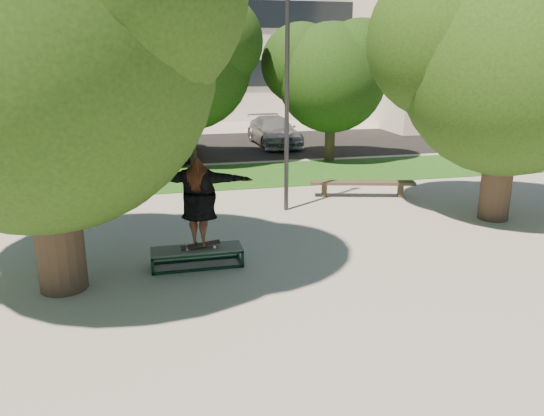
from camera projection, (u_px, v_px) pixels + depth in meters
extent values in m
plane|color=#9A978E|center=(303.00, 288.00, 9.60)|extent=(120.00, 120.00, 0.00)
cube|color=#154413|center=(254.00, 175.00, 18.70)|extent=(30.00, 4.00, 0.02)
cube|color=black|center=(205.00, 146.00, 24.57)|extent=(40.00, 8.00, 0.01)
cylinder|color=#38281E|center=(55.00, 203.00, 9.17)|extent=(0.84, 0.84, 3.20)
sphere|color=#1B3B10|center=(37.00, 55.00, 8.49)|extent=(5.80, 5.80, 5.80)
cylinder|color=#38281E|center=(499.00, 162.00, 13.31)|extent=(0.76, 0.76, 3.00)
sphere|color=#1B3B10|center=(510.00, 68.00, 12.68)|extent=(5.20, 5.20, 5.20)
sphere|color=#1B3B10|center=(446.00, 40.00, 12.94)|extent=(3.90, 3.90, 3.90)
cylinder|color=#38281E|center=(29.00, 137.00, 18.07)|extent=(0.44, 0.44, 2.80)
sphere|color=black|center=(22.00, 75.00, 17.50)|extent=(4.40, 4.40, 4.40)
sphere|color=black|center=(49.00, 50.00, 17.10)|extent=(3.08, 3.08, 3.08)
cylinder|color=#38281E|center=(189.00, 125.00, 20.19)|extent=(0.50, 0.50, 3.00)
sphere|color=black|center=(187.00, 65.00, 19.58)|extent=(4.80, 4.80, 4.80)
sphere|color=black|center=(152.00, 48.00, 19.82)|extent=(3.60, 3.60, 3.60)
sphere|color=black|center=(217.00, 41.00, 19.13)|extent=(3.36, 3.36, 3.36)
cylinder|color=#38281E|center=(330.00, 128.00, 20.99)|extent=(0.40, 0.40, 2.60)
sphere|color=black|center=(332.00, 78.00, 20.45)|extent=(4.20, 4.20, 4.20)
sphere|color=black|center=(301.00, 64.00, 20.67)|extent=(3.15, 3.15, 3.15)
sphere|color=black|center=(360.00, 58.00, 20.06)|extent=(2.94, 2.94, 2.94)
cylinder|color=#2D2D30|center=(287.00, 98.00, 13.67)|extent=(0.12, 0.12, 6.00)
cube|color=black|center=(153.00, 74.00, 31.66)|extent=(27.60, 0.12, 1.60)
cube|color=black|center=(150.00, 12.00, 30.69)|extent=(27.60, 0.12, 1.60)
cube|color=silver|center=(481.00, 57.00, 33.03)|extent=(15.00, 10.00, 8.00)
cube|color=#475147|center=(197.00, 249.00, 10.53)|extent=(1.80, 0.60, 0.03)
cylinder|color=white|center=(187.00, 249.00, 10.40)|extent=(0.06, 0.03, 0.06)
cylinder|color=white|center=(187.00, 246.00, 10.55)|extent=(0.06, 0.03, 0.06)
cylinder|color=white|center=(215.00, 247.00, 10.52)|extent=(0.06, 0.03, 0.06)
cylinder|color=white|center=(214.00, 244.00, 10.67)|extent=(0.06, 0.03, 0.06)
cube|color=black|center=(200.00, 245.00, 10.52)|extent=(0.78, 0.20, 0.10)
imported|color=#522E23|center=(199.00, 202.00, 10.28)|extent=(2.23, 1.29, 1.75)
cube|color=#443828|center=(324.00, 190.00, 15.81)|extent=(0.19, 0.19, 0.41)
cube|color=#443828|center=(400.00, 190.00, 15.75)|extent=(0.19, 0.19, 0.41)
cube|color=#443828|center=(363.00, 183.00, 15.71)|extent=(3.09, 1.19, 0.08)
imported|color=black|center=(102.00, 139.00, 21.60)|extent=(2.21, 5.04, 1.61)
imported|color=#525357|center=(162.00, 138.00, 21.84)|extent=(3.46, 6.02, 1.58)
imported|color=#A9A9AE|center=(274.00, 131.00, 24.80)|extent=(1.98, 4.58, 1.31)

